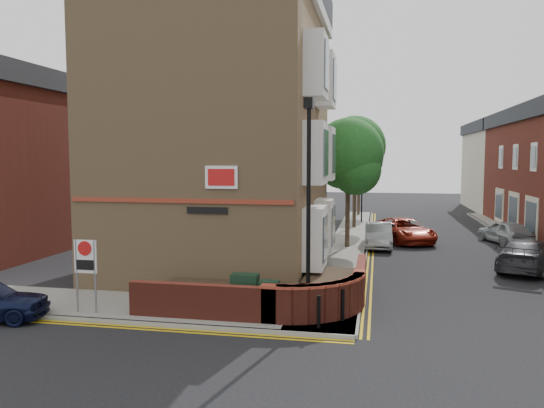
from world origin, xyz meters
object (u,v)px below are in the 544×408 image
(lamppost, at_px, (308,208))
(utility_cabinet_large, at_px, (245,294))
(zone_sign, at_px, (86,262))
(silver_car_near, at_px, (378,235))

(lamppost, xyz_separation_m, utility_cabinet_large, (-1.90, 0.10, -2.62))
(utility_cabinet_large, bearing_deg, zone_sign, -170.31)
(lamppost, relative_size, zone_sign, 2.86)
(lamppost, distance_m, silver_car_near, 13.96)
(lamppost, distance_m, zone_sign, 6.85)
(lamppost, xyz_separation_m, zone_sign, (-6.60, -0.70, -1.70))
(silver_car_near, bearing_deg, zone_sign, -121.94)
(utility_cabinet_large, height_order, silver_car_near, utility_cabinet_large)
(lamppost, height_order, zone_sign, lamppost)
(lamppost, relative_size, utility_cabinet_large, 5.25)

